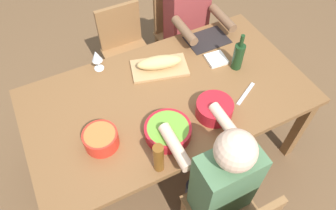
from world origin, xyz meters
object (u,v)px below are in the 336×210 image
object	(u,v)px
diner_near_center	(220,179)
napkin_stack	(216,59)
diner_far_right	(189,23)
wine_bottle	(238,56)
serving_bowl_pasta	(214,108)
cutting_board	(160,68)
chair_far_center	(125,48)
serving_bowl_fruit	(101,138)
chair_far_right	(178,31)
dining_table	(168,102)
serving_bowl_salad	(168,130)
beer_bottle	(159,158)
bread_loaf	(159,62)
wine_glass	(96,57)

from	to	relation	value
diner_near_center	napkin_stack	distance (m)	0.93
diner_far_right	wine_bottle	world-z (taller)	diner_far_right
serving_bowl_pasta	wine_bottle	size ratio (longest dim) A/B	0.81
diner_near_center	cutting_board	world-z (taller)	diner_near_center
chair_far_center	serving_bowl_fruit	size ratio (longest dim) A/B	4.10
diner_near_center	chair_far_right	xyz separation A→B (m)	(0.52, 1.50, -0.21)
dining_table	serving_bowl_salad	bearing A→B (deg)	-116.65
dining_table	beer_bottle	bearing A→B (deg)	-122.02
dining_table	bread_loaf	bearing A→B (deg)	77.50
chair_far_center	beer_bottle	size ratio (longest dim) A/B	3.86
diner_near_center	serving_bowl_fruit	size ratio (longest dim) A/B	5.79
diner_far_right	chair_far_center	xyz separation A→B (m)	(-0.52, 0.18, -0.21)
wine_bottle	serving_bowl_salad	bearing A→B (deg)	-157.03
serving_bowl_fruit	bread_loaf	world-z (taller)	bread_loaf
serving_bowl_salad	cutting_board	size ratio (longest dim) A/B	0.72
dining_table	chair_far_center	xyz separation A→B (m)	(0.00, 0.84, -0.18)
cutting_board	wine_glass	world-z (taller)	wine_glass
dining_table	cutting_board	world-z (taller)	cutting_board
dining_table	serving_bowl_pasta	xyz separation A→B (m)	(0.19, -0.27, 0.13)
diner_far_right	serving_bowl_salad	world-z (taller)	diner_far_right
serving_bowl_salad	wine_glass	size ratio (longest dim) A/B	1.73
bread_loaf	beer_bottle	bearing A→B (deg)	-115.82
wine_glass	dining_table	bearing A→B (deg)	-53.09
chair_far_center	wine_bottle	bearing A→B (deg)	-55.94
diner_near_center	bread_loaf	size ratio (longest dim) A/B	3.75
beer_bottle	serving_bowl_fruit	bearing A→B (deg)	129.00
diner_far_right	wine_glass	size ratio (longest dim) A/B	7.23
serving_bowl_pasta	napkin_stack	distance (m)	0.49
dining_table	napkin_stack	bearing A→B (deg)	16.49
cutting_board	napkin_stack	world-z (taller)	napkin_stack
diner_far_right	beer_bottle	distance (m)	1.39
napkin_stack	chair_far_right	bearing A→B (deg)	85.24
dining_table	diner_far_right	world-z (taller)	diner_far_right
chair_far_right	wine_glass	size ratio (longest dim) A/B	5.12
serving_bowl_salad	wine_bottle	world-z (taller)	wine_bottle
napkin_stack	cutting_board	bearing A→B (deg)	165.23
diner_far_right	wine_glass	bearing A→B (deg)	-165.87
serving_bowl_fruit	beer_bottle	distance (m)	0.38
cutting_board	bread_loaf	xyz separation A→B (m)	(0.00, 0.00, 0.06)
serving_bowl_salad	bread_loaf	size ratio (longest dim) A/B	0.90
serving_bowl_salad	serving_bowl_pasta	bearing A→B (deg)	1.44
chair_far_center	cutting_board	bearing A→B (deg)	-84.78
chair_far_right	chair_far_center	size ratio (longest dim) A/B	1.00
chair_far_right	wine_glass	distance (m)	1.02
beer_bottle	bread_loaf	bearing A→B (deg)	64.18
diner_near_center	serving_bowl_fruit	world-z (taller)	diner_near_center
diner_near_center	wine_bottle	size ratio (longest dim) A/B	4.14
chair_far_right	cutting_board	distance (m)	0.81
serving_bowl_fruit	wine_bottle	distance (m)	1.10
diner_far_right	chair_far_right	bearing A→B (deg)	90.00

